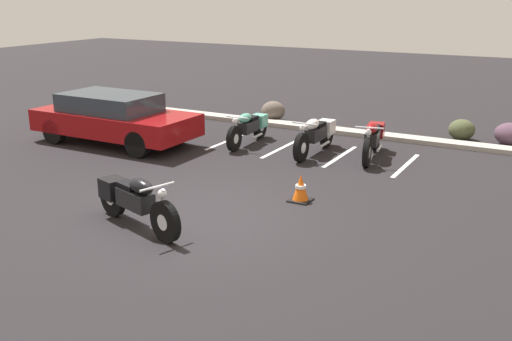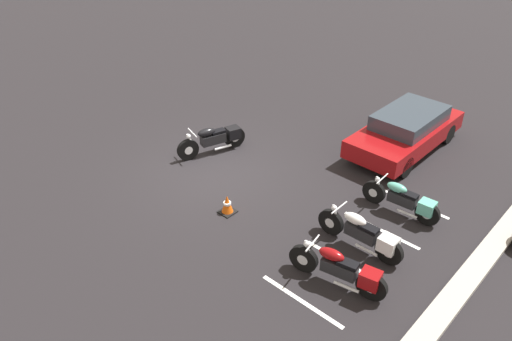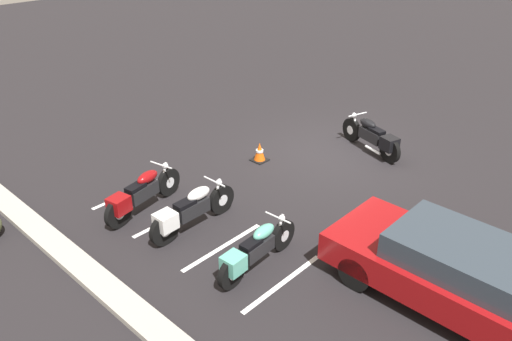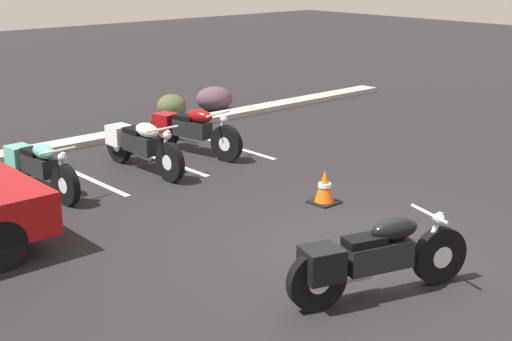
# 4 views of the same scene
# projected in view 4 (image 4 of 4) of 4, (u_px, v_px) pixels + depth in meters

# --- Properties ---
(ground) EXTENTS (60.00, 60.00, 0.00)m
(ground) POSITION_uv_depth(u_px,v_px,m) (358.00, 256.00, 8.93)
(ground) COLOR black
(motorcycle_black_featured) EXTENTS (2.19, 0.95, 0.89)m
(motorcycle_black_featured) POSITION_uv_depth(u_px,v_px,m) (372.00, 258.00, 7.70)
(motorcycle_black_featured) COLOR black
(motorcycle_black_featured) RESTS_ON ground
(parked_bike_0) EXTENTS (0.59, 2.12, 0.83)m
(parked_bike_0) POSITION_uv_depth(u_px,v_px,m) (37.00, 165.00, 11.21)
(parked_bike_0) COLOR black
(parked_bike_0) RESTS_ON ground
(parked_bike_1) EXTENTS (0.63, 2.25, 0.88)m
(parked_bike_1) POSITION_uv_depth(u_px,v_px,m) (139.00, 144.00, 12.38)
(parked_bike_1) COLOR black
(parked_bike_1) RESTS_ON ground
(parked_bike_2) EXTENTS (0.78, 2.23, 0.88)m
(parked_bike_2) POSITION_uv_depth(u_px,v_px,m) (190.00, 129.00, 13.43)
(parked_bike_2) COLOR black
(parked_bike_2) RESTS_ON ground
(concrete_curb) EXTENTS (18.00, 0.50, 0.12)m
(concrete_curb) POSITION_uv_depth(u_px,v_px,m) (76.00, 143.00, 14.09)
(concrete_curb) COLOR #A8A399
(concrete_curb) RESTS_ON ground
(landscape_rock_0) EXTENTS (0.82, 0.81, 0.55)m
(landscape_rock_0) POSITION_uv_depth(u_px,v_px,m) (172.00, 106.00, 16.44)
(landscape_rock_0) COLOR #485032
(landscape_rock_0) RESTS_ON ground
(landscape_rock_1) EXTENTS (1.12, 1.05, 0.59)m
(landscape_rock_1) POSITION_uv_depth(u_px,v_px,m) (214.00, 99.00, 17.19)
(landscape_rock_1) COLOR #543A4B
(landscape_rock_1) RESTS_ON ground
(traffic_cone) EXTENTS (0.40, 0.40, 0.52)m
(traffic_cone) POSITION_uv_depth(u_px,v_px,m) (325.00, 188.00, 10.77)
(traffic_cone) COLOR black
(traffic_cone) RESTS_ON ground
(stall_line_0) EXTENTS (0.10, 2.10, 0.00)m
(stall_line_0) POSITION_uv_depth(u_px,v_px,m) (2.00, 202.00, 10.89)
(stall_line_0) COLOR white
(stall_line_0) RESTS_ON ground
(stall_line_1) EXTENTS (0.10, 2.10, 0.00)m
(stall_line_1) POSITION_uv_depth(u_px,v_px,m) (94.00, 181.00, 11.89)
(stall_line_1) COLOR white
(stall_line_1) RESTS_ON ground
(stall_line_2) EXTENTS (0.10, 2.10, 0.00)m
(stall_line_2) POSITION_uv_depth(u_px,v_px,m) (172.00, 163.00, 12.90)
(stall_line_2) COLOR white
(stall_line_2) RESTS_ON ground
(stall_line_3) EXTENTS (0.10, 2.10, 0.00)m
(stall_line_3) POSITION_uv_depth(u_px,v_px,m) (238.00, 148.00, 13.91)
(stall_line_3) COLOR white
(stall_line_3) RESTS_ON ground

